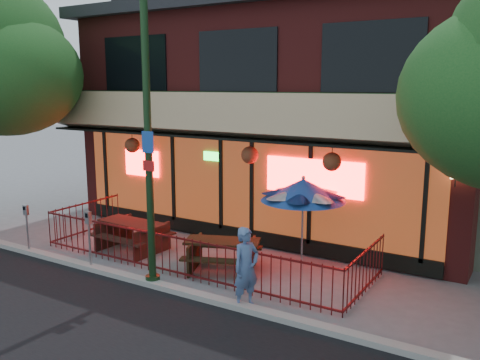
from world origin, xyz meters
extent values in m
plane|color=gray|center=(0.00, 0.00, 0.00)|extent=(80.00, 80.00, 0.00)
cube|color=#999993|center=(0.00, -0.50, 0.06)|extent=(80.00, 0.25, 0.12)
cube|color=maroon|center=(0.00, 7.20, 3.25)|extent=(12.00, 8.00, 6.50)
cube|color=#59230F|center=(0.00, 3.18, 1.65)|extent=(11.00, 0.06, 2.60)
cube|color=#FF0C0C|center=(2.30, 3.10, 2.10)|extent=(2.60, 0.04, 0.90)
cube|color=#FF0C0C|center=(-3.40, 3.10, 2.00)|extent=(1.30, 0.04, 0.80)
cube|color=tan|center=(0.00, 2.70, 3.55)|extent=(12.20, 1.33, 1.26)
cube|color=black|center=(-3.60, 3.18, 5.00)|extent=(2.40, 0.06, 1.60)
cube|color=black|center=(0.00, 3.18, 5.00)|extent=(2.40, 0.06, 1.60)
cube|color=black|center=(3.60, 3.18, 5.00)|extent=(2.40, 0.06, 1.60)
cube|color=black|center=(0.00, 3.15, 0.25)|extent=(11.00, 0.12, 0.40)
cube|color=#FFC672|center=(5.60, 3.02, 2.55)|extent=(0.18, 0.18, 0.32)
cube|color=#501112|center=(0.00, 0.20, 0.95)|extent=(8.40, 0.04, 0.04)
cube|color=#501112|center=(0.00, 0.20, 0.12)|extent=(8.40, 0.04, 0.04)
cube|color=#501112|center=(-4.20, 1.50, 0.95)|extent=(0.04, 2.60, 0.04)
cube|color=#501112|center=(4.20, 1.50, 0.95)|extent=(0.04, 2.60, 0.04)
cylinder|color=#501112|center=(0.00, 0.20, 0.50)|extent=(0.02, 0.02, 1.00)
cylinder|color=black|center=(0.00, -0.40, 3.50)|extent=(0.16, 0.16, 7.00)
cylinder|color=black|center=(0.00, -0.40, 0.10)|extent=(0.32, 0.32, 0.20)
cube|color=#194CB2|center=(0.12, -0.55, 3.20)|extent=(0.30, 0.02, 0.45)
cube|color=red|center=(0.12, -0.55, 2.70)|extent=(0.30, 0.02, 0.22)
cube|color=#381B14|center=(-2.74, 1.16, 0.38)|extent=(0.12, 1.34, 0.76)
cube|color=#381B14|center=(-1.30, 1.09, 0.38)|extent=(0.12, 1.34, 0.76)
cube|color=#381B14|center=(-2.02, 1.12, 0.76)|extent=(1.89, 0.86, 0.06)
cube|color=#381B14|center=(-2.04, 0.56, 0.45)|extent=(1.87, 0.37, 0.05)
cube|color=#381B14|center=(-1.99, 1.69, 0.45)|extent=(1.87, 0.37, 0.05)
cube|color=black|center=(0.22, 0.87, 0.36)|extent=(0.52, 1.20, 0.72)
cube|color=black|center=(1.50, 1.37, 0.36)|extent=(0.52, 1.20, 0.72)
cube|color=black|center=(0.86, 1.12, 0.72)|extent=(1.90, 1.33, 0.06)
cube|color=black|center=(1.06, 0.62, 0.43)|extent=(1.73, 0.90, 0.05)
cube|color=black|center=(0.66, 1.62, 0.43)|extent=(1.73, 0.90, 0.05)
cylinder|color=gray|center=(2.43, 2.19, 1.05)|extent=(0.05, 0.05, 2.09)
cone|color=navy|center=(2.43, 2.19, 1.95)|extent=(2.00, 2.00, 0.52)
sphere|color=gray|center=(2.43, 2.19, 2.24)|extent=(0.10, 0.10, 0.10)
imported|color=#4D699B|center=(2.39, -0.35, 0.82)|extent=(0.58, 0.70, 1.65)
cylinder|color=#95989D|center=(-1.88, -0.48, 0.58)|extent=(0.05, 0.05, 1.16)
cube|color=#95989D|center=(-1.88, -0.48, 1.29)|extent=(0.13, 0.11, 0.30)
cube|color=black|center=(-1.88, -0.53, 1.35)|extent=(0.08, 0.01, 0.11)
cylinder|color=gray|center=(-4.20, -0.48, 0.53)|extent=(0.05, 0.05, 1.05)
cube|color=gray|center=(-4.20, -0.48, 1.17)|extent=(0.14, 0.13, 0.27)
cube|color=black|center=(-4.20, -0.53, 1.22)|extent=(0.07, 0.03, 0.10)
camera|label=1|loc=(7.22, -8.52, 4.38)|focal=38.00mm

